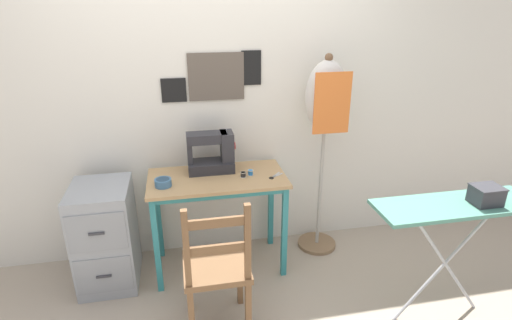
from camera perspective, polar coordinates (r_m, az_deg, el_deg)
The scene contains 13 objects.
ground_plane at distance 3.11m, azimuth -4.51°, elevation -17.36°, with size 14.00×14.00×0.00m, color tan.
wall_back at distance 3.07m, azimuth -6.57°, elevation 8.76°, with size 10.00×0.07×2.55m.
sewing_table at distance 2.96m, azimuth -5.47°, elevation -4.48°, with size 1.00×0.51×0.77m.
sewing_machine at distance 2.98m, azimuth -6.10°, elevation 0.97°, with size 0.36×0.18×0.33m.
fabric_bowl at distance 2.83m, azimuth -13.14°, elevation -3.14°, with size 0.12×0.12×0.05m.
scissors at distance 2.91m, azimuth 2.56°, elevation -2.39°, with size 0.12×0.11×0.01m.
thread_spool_near_machine at distance 2.90m, azimuth -1.85°, elevation -2.10°, with size 0.04×0.04×0.04m.
thread_spool_mid_table at distance 2.93m, azimuth -0.79°, elevation -1.81°, with size 0.04×0.04×0.04m.
wooden_chair at distance 2.52m, azimuth -5.64°, elevation -15.23°, with size 0.40×0.38×0.94m.
filing_cabinet at distance 3.12m, azimuth -20.67°, elevation -10.07°, with size 0.40×0.50×0.77m.
dress_form at distance 3.06m, azimuth 9.92°, elevation 7.16°, with size 0.32×0.32×1.61m.
ironing_board at distance 2.70m, azimuth 26.67°, elevation -6.54°, with size 1.01×0.32×0.84m.
storage_box at distance 2.73m, azimuth 30.02°, elevation -4.35°, with size 0.17×0.14×0.11m.
Camera 1 is at (-0.24, -2.40, 1.96)m, focal length 28.00 mm.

